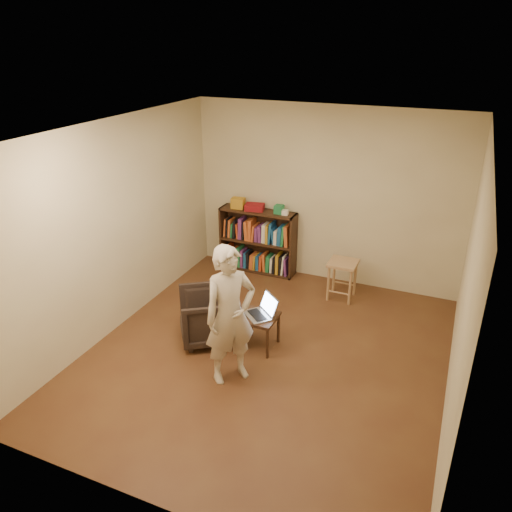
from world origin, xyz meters
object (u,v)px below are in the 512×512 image
at_px(side_table, 259,321).
at_px(laptop, 262,311).
at_px(armchair, 209,315).
at_px(person, 230,315).
at_px(stool, 343,269).
at_px(bookshelf, 258,244).

xyz_separation_m(side_table, laptop, (0.02, 0.03, 0.13)).
distance_m(armchair, person, 0.94).
height_order(laptop, person, person).
relative_size(stool, person, 0.36).
bearing_deg(side_table, laptop, 54.33).
height_order(bookshelf, laptop, bookshelf).
height_order(stool, armchair, armchair).
bearing_deg(armchair, bookshelf, 152.09).
bearing_deg(stool, laptop, -110.61).
xyz_separation_m(bookshelf, side_table, (0.84, -1.96, -0.09)).
distance_m(bookshelf, person, 2.75).
height_order(stool, person, person).
height_order(bookshelf, stool, bookshelf).
bearing_deg(person, bookshelf, 57.22).
xyz_separation_m(armchair, laptop, (0.66, 0.10, 0.16)).
relative_size(bookshelf, armchair, 1.70).
relative_size(bookshelf, laptop, 2.57).
relative_size(armchair, person, 0.45).
bearing_deg(person, stool, 23.93).
height_order(bookshelf, person, person).
height_order(armchair, laptop, laptop).
bearing_deg(laptop, person, -55.11).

